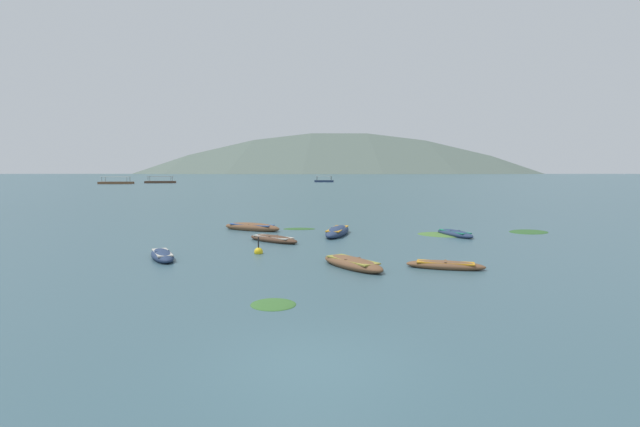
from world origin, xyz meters
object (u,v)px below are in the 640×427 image
(rowboat_0, at_px, (337,232))
(rowboat_6, at_px, (352,263))
(rowboat_4, at_px, (445,265))
(ferry_0, at_px, (324,181))
(rowboat_1, at_px, (455,234))
(rowboat_3, at_px, (273,239))
(ferry_1, at_px, (116,183))
(mooring_buoy, at_px, (258,252))
(ferry_2, at_px, (160,182))
(rowboat_5, at_px, (162,255))
(rowboat_2, at_px, (252,227))

(rowboat_0, bearing_deg, rowboat_6, -83.16)
(rowboat_4, relative_size, rowboat_6, 0.93)
(rowboat_0, bearing_deg, ferry_0, 95.23)
(rowboat_1, distance_m, rowboat_3, 10.83)
(rowboat_1, relative_size, rowboat_3, 0.95)
(rowboat_1, distance_m, ferry_1, 142.98)
(rowboat_3, bearing_deg, mooring_buoy, -89.33)
(rowboat_3, relative_size, ferry_2, 0.33)
(ferry_1, bearing_deg, rowboat_3, -57.76)
(rowboat_5, bearing_deg, rowboat_2, 81.72)
(ferry_1, xyz_separation_m, ferry_2, (9.10, 12.63, 0.00))
(rowboat_2, xyz_separation_m, rowboat_3, (2.36, -4.78, -0.05))
(rowboat_5, bearing_deg, ferry_2, 114.32)
(rowboat_4, bearing_deg, rowboat_5, 175.65)
(ferry_1, relative_size, mooring_buoy, 11.95)
(rowboat_3, relative_size, ferry_0, 0.48)
(mooring_buoy, bearing_deg, rowboat_5, -156.63)
(rowboat_6, xyz_separation_m, mooring_buoy, (-4.44, 2.73, -0.07))
(ferry_2, distance_m, mooring_buoy, 149.82)
(ferry_0, bearing_deg, ferry_1, -152.79)
(ferry_1, height_order, mooring_buoy, ferry_1)
(rowboat_5, height_order, ferry_0, ferry_0)
(rowboat_5, relative_size, mooring_buoy, 3.38)
(rowboat_4, distance_m, ferry_0, 158.83)
(rowboat_1, bearing_deg, rowboat_6, -120.82)
(rowboat_2, height_order, rowboat_4, rowboat_2)
(ferry_2, bearing_deg, mooring_buoy, -64.05)
(rowboat_0, height_order, rowboat_1, rowboat_0)
(ferry_1, bearing_deg, rowboat_2, -57.52)
(rowboat_0, distance_m, rowboat_4, 10.61)
(rowboat_0, bearing_deg, ferry_2, 118.30)
(rowboat_0, bearing_deg, rowboat_1, 1.67)
(rowboat_3, distance_m, ferry_0, 151.71)
(rowboat_3, xyz_separation_m, ferry_2, (-65.51, 130.91, 0.31))
(rowboat_2, bearing_deg, mooring_buoy, -74.33)
(rowboat_0, xyz_separation_m, rowboat_4, (4.81, -9.46, -0.07))
(rowboat_4, height_order, ferry_0, ferry_0)
(rowboat_1, xyz_separation_m, mooring_buoy, (-10.29, -7.06, -0.05))
(rowboat_0, distance_m, rowboat_5, 11.17)
(rowboat_1, height_order, rowboat_2, rowboat_2)
(rowboat_2, bearing_deg, ferry_1, 122.48)
(rowboat_5, distance_m, ferry_1, 142.56)
(rowboat_2, distance_m, ferry_2, 141.06)
(rowboat_5, distance_m, ferry_0, 156.98)
(rowboat_5, distance_m, ferry_2, 149.69)
(rowboat_4, distance_m, mooring_buoy, 8.50)
(ferry_0, distance_m, ferry_2, 58.92)
(rowboat_2, height_order, rowboat_6, rowboat_2)
(rowboat_1, height_order, mooring_buoy, mooring_buoy)
(rowboat_0, distance_m, rowboat_1, 7.00)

